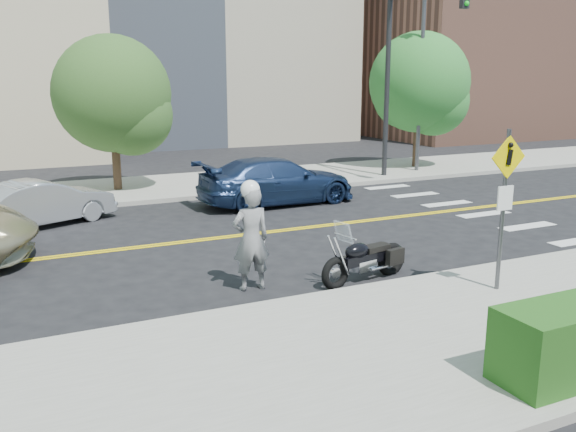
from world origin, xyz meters
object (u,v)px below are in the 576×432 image
(motorcycle, at_px, (366,249))
(parked_car_blue, at_px, (277,181))
(pedestrian_sign, at_px, (505,195))
(motorcyclist, at_px, (251,236))
(parked_car_silver, at_px, (43,203))

(motorcycle, distance_m, parked_car_blue, 7.90)
(pedestrian_sign, bearing_deg, motorcyclist, 149.79)
(motorcycle, relative_size, parked_car_silver, 0.56)
(motorcyclist, distance_m, motorcycle, 2.39)
(pedestrian_sign, xyz_separation_m, parked_car_silver, (-7.28, 9.75, -1.32))
(motorcycle, height_order, parked_car_silver, motorcycle)
(pedestrian_sign, relative_size, motorcyclist, 1.39)
(parked_car_blue, bearing_deg, pedestrian_sign, 178.62)
(pedestrian_sign, xyz_separation_m, parked_car_blue, (-0.19, 9.63, -1.20))
(motorcyclist, bearing_deg, motorcycle, 169.60)
(motorcycle, xyz_separation_m, parked_car_silver, (-5.53, 7.87, -0.02))
(pedestrian_sign, relative_size, parked_car_silver, 0.77)
(motorcyclist, xyz_separation_m, parked_car_blue, (3.85, 7.27, -0.32))
(motorcycle, bearing_deg, pedestrian_sign, -58.26)
(pedestrian_sign, distance_m, parked_car_silver, 12.24)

